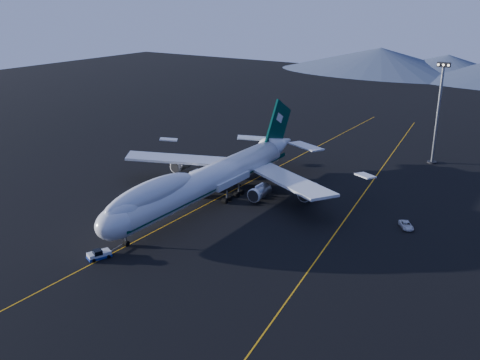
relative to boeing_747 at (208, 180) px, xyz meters
The scene contains 7 objects.
ground 5.81m from the boeing_747, 90.00° to the right, with size 500.00×500.00×0.00m, color black.
taxiway_line_main 5.80m from the boeing_747, 90.00° to the right, with size 0.25×220.00×0.01m, color orange.
taxiway_line_side 32.14m from the boeing_747, 18.38° to the left, with size 0.25×200.00×0.01m, color orange.
boeing_747 is the anchor object (origin of this frame).
pushback_tug 33.27m from the boeing_747, 91.02° to the right, with size 3.64×4.76×1.86m.
service_van 44.24m from the boeing_747, 14.88° to the left, with size 2.14×4.65×1.29m, color silver.
floodlight_mast 70.39m from the boeing_747, 59.94° to the left, with size 3.51×2.63×28.41m.
Camera 1 is at (69.11, -92.11, 45.74)m, focal length 40.00 mm.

